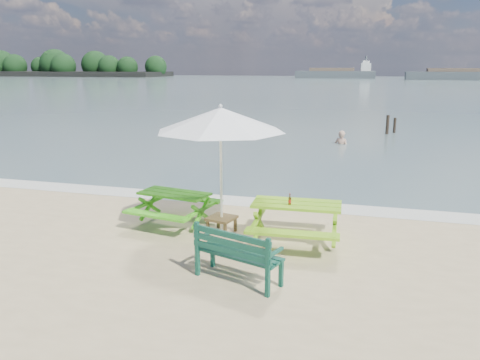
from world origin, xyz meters
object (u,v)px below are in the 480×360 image
(patio_umbrella, at_px, (221,120))
(beer_bottle, at_px, (290,201))
(picnic_table_left, at_px, (175,209))
(side_table, at_px, (222,224))
(swimmer, at_px, (341,150))
(park_bench, at_px, (238,265))
(picnic_table_right, at_px, (296,224))

(patio_umbrella, xyz_separation_m, beer_bottle, (1.54, -0.33, -1.55))
(patio_umbrella, bearing_deg, picnic_table_left, 169.02)
(picnic_table_left, relative_size, side_table, 3.05)
(picnic_table_left, relative_size, beer_bottle, 8.83)
(swimmer, bearing_deg, picnic_table_left, -103.31)
(side_table, xyz_separation_m, swimmer, (1.82, 12.98, -0.48))
(side_table, bearing_deg, patio_umbrella, -93.58)
(picnic_table_left, relative_size, patio_umbrella, 0.61)
(park_bench, distance_m, side_table, 2.40)
(park_bench, bearing_deg, side_table, 114.33)
(beer_bottle, distance_m, swimmer, 13.36)
(picnic_table_left, relative_size, swimmer, 1.10)
(patio_umbrella, height_order, swimmer, patio_umbrella)
(picnic_table_right, distance_m, side_table, 1.68)
(beer_bottle, height_order, swimmer, beer_bottle)
(park_bench, bearing_deg, picnic_table_left, 132.14)
(park_bench, height_order, beer_bottle, beer_bottle)
(picnic_table_left, height_order, park_bench, park_bench)
(picnic_table_right, xyz_separation_m, side_table, (-1.66, 0.16, -0.22))
(park_bench, relative_size, patio_umbrella, 0.48)
(patio_umbrella, bearing_deg, beer_bottle, -11.94)
(patio_umbrella, bearing_deg, park_bench, -65.67)
(picnic_table_right, distance_m, patio_umbrella, 2.66)
(picnic_table_right, bearing_deg, park_bench, -108.40)
(park_bench, distance_m, beer_bottle, 2.04)
(side_table, bearing_deg, beer_bottle, -11.94)
(picnic_table_right, height_order, beer_bottle, beer_bottle)
(beer_bottle, bearing_deg, picnic_table_left, 168.48)
(picnic_table_right, distance_m, beer_bottle, 0.56)
(picnic_table_left, xyz_separation_m, picnic_table_right, (2.86, -0.40, 0.04))
(side_table, relative_size, patio_umbrella, 0.20)
(picnic_table_right, bearing_deg, swimmer, 89.33)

